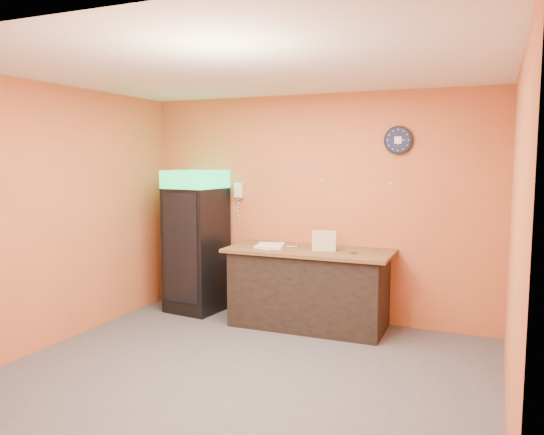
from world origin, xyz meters
The scene contains 15 objects.
floor centered at (0.00, 0.00, 0.00)m, with size 4.50×4.50×0.00m, color #47474C.
back_wall centered at (0.00, 2.00, 1.40)m, with size 4.50×0.02×2.80m, color #DB6A3D.
left_wall centered at (-2.25, 0.00, 1.40)m, with size 0.02×4.00×2.80m, color #DB6A3D.
right_wall centered at (2.25, 0.00, 1.40)m, with size 0.02×4.00×2.80m, color #DB6A3D.
ceiling centered at (0.00, 0.00, 2.80)m, with size 4.50×4.00×0.02m, color white.
beverage_cooler centered at (-1.50, 1.61, 0.91)m, with size 0.72×0.73×1.86m.
prep_counter centered at (0.08, 1.60, 0.45)m, with size 1.80×0.80×0.90m, color black.
wall_clock centered at (1.03, 1.97, 2.22)m, with size 0.33×0.06×0.33m.
wall_phone centered at (-1.03, 1.95, 1.59)m, with size 0.11×0.10×0.20m.
butcher_paper centered at (0.08, 1.60, 0.92)m, with size 1.97×0.89×0.04m, color brown.
sub_roll_stack centered at (0.28, 1.54, 1.06)m, with size 0.29×0.17×0.23m.
wrapped_sandwich_left centered at (-0.41, 1.40, 0.96)m, with size 0.25×0.10×0.04m, color white.
wrapped_sandwich_mid centered at (-0.35, 1.43, 0.96)m, with size 0.28×0.11×0.04m, color white.
wrapped_sandwich_right centered at (-0.40, 1.59, 0.96)m, with size 0.31×0.12×0.04m, color white.
kitchen_tool centered at (-0.08, 1.61, 0.97)m, with size 0.05×0.05×0.05m, color silver.
Camera 1 is at (2.12, -4.30, 2.01)m, focal length 35.00 mm.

